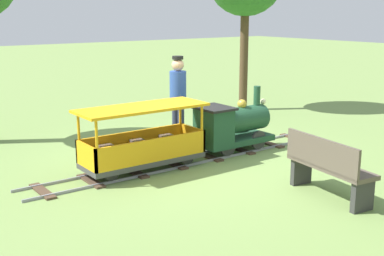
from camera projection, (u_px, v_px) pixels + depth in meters
The scene contains 6 objects.
ground_plane at pixel (191, 161), 8.28m from camera, with size 60.00×60.00×0.00m, color #75934C.
track at pixel (191, 160), 8.27m from camera, with size 0.69×5.70×0.04m.
locomotive at pixel (231, 125), 8.66m from camera, with size 0.65×1.45×1.07m.
passenger_car at pixel (143, 144), 7.66m from camera, with size 0.75×2.00×0.97m.
conductor_person at pixel (178, 93), 9.10m from camera, with size 0.30×0.30×1.62m.
park_bench at pixel (328, 167), 6.57m from camera, with size 1.34×0.58×0.82m.
Camera 1 is at (6.41, -4.68, 2.40)m, focal length 47.13 mm.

